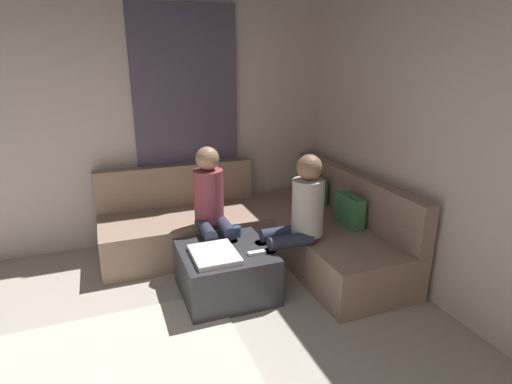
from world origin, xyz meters
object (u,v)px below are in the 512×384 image
person_on_couch_back (297,216)px  sectional_couch (263,229)px  game_remote (257,253)px  ottoman (226,271)px  person_on_couch_side (212,206)px  coffee_mug (237,231)px

person_on_couch_back → sectional_couch: bearing=4.7°
sectional_couch → game_remote: bearing=-25.3°
ottoman → game_remote: game_remote is taller
ottoman → person_on_couch_back: (0.08, 0.64, 0.45)m
sectional_couch → person_on_couch_side: size_ratio=2.12×
ottoman → sectional_couch: bearing=135.4°
sectional_couch → ottoman: bearing=-44.6°
ottoman → coffee_mug: 0.38m
ottoman → person_on_couch_side: (-0.45, 0.01, 0.45)m
coffee_mug → game_remote: bearing=5.7°
game_remote → person_on_couch_side: 0.70m
ottoman → person_on_couch_side: person_on_couch_side is taller
sectional_couch → person_on_couch_back: person_on_couch_back is taller
coffee_mug → game_remote: 0.40m
coffee_mug → game_remote: (0.40, 0.04, -0.04)m
ottoman → person_on_couch_back: person_on_couch_back is taller
coffee_mug → person_on_couch_back: person_on_couch_back is taller
game_remote → person_on_couch_side: size_ratio=0.12×
coffee_mug → person_on_couch_side: (-0.23, -0.17, 0.19)m
sectional_couch → coffee_mug: 0.58m
person_on_couch_back → person_on_couch_side: same height
game_remote → person_on_couch_back: (-0.10, 0.42, 0.23)m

